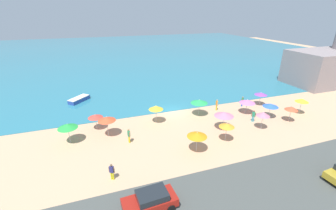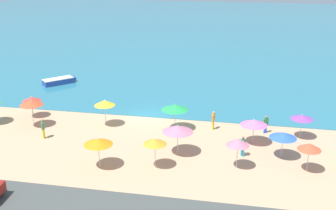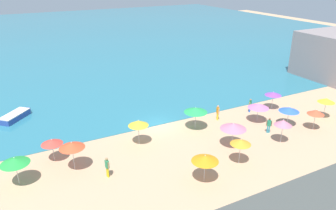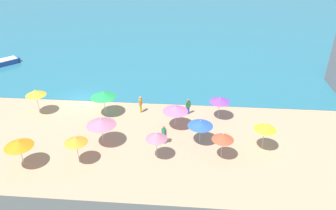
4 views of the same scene
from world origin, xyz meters
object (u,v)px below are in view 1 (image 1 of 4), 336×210
at_px(beach_umbrella_0, 224,114).
at_px(bather_0, 217,104).
at_px(beach_umbrella_11, 156,108).
at_px(beach_umbrella_13, 67,126).
at_px(beach_umbrella_9, 95,116).
at_px(beach_umbrella_4, 197,135).
at_px(beach_umbrella_5, 199,101).
at_px(beach_umbrella_2, 107,119).
at_px(beach_umbrella_8, 247,101).
at_px(bather_2, 129,135).
at_px(beach_umbrella_3, 261,94).
at_px(harbor_fortress, 336,60).
at_px(beach_umbrella_10, 302,100).
at_px(beach_umbrella_12, 263,114).
at_px(bather_1, 242,101).
at_px(beach_umbrella_6, 227,125).
at_px(bather_3, 253,115).
at_px(beach_umbrella_1, 271,105).
at_px(beach_umbrella_7, 292,108).
at_px(bather_4, 112,171).
at_px(parked_car_0, 150,200).

relative_size(beach_umbrella_0, bather_0, 1.43).
relative_size(beach_umbrella_11, beach_umbrella_13, 1.05).
bearing_deg(beach_umbrella_9, beach_umbrella_4, -41.16).
bearing_deg(beach_umbrella_4, beach_umbrella_5, 62.27).
distance_m(beach_umbrella_2, beach_umbrella_8, 20.06).
relative_size(beach_umbrella_5, bather_2, 1.41).
distance_m(beach_umbrella_3, harbor_fortress, 23.70).
relative_size(beach_umbrella_2, beach_umbrella_9, 1.24).
relative_size(beach_umbrella_9, beach_umbrella_10, 0.88).
xyz_separation_m(beach_umbrella_12, bather_1, (2.27, 7.17, -1.21)).
xyz_separation_m(beach_umbrella_6, beach_umbrella_10, (14.59, 3.02, 0.02)).
height_order(bather_2, bather_3, bather_2).
bearing_deg(bather_1, beach_umbrella_8, -113.79).
bearing_deg(beach_umbrella_5, bather_2, -159.73).
height_order(beach_umbrella_1, beach_umbrella_7, beach_umbrella_7).
bearing_deg(beach_umbrella_10, bather_3, 178.96).
relative_size(beach_umbrella_12, bather_4, 1.48).
bearing_deg(beach_umbrella_1, beach_umbrella_7, -48.61).
bearing_deg(beach_umbrella_6, bather_3, 26.35).
relative_size(beach_umbrella_1, beach_umbrella_7, 0.95).
bearing_deg(harbor_fortress, beach_umbrella_0, -162.15).
distance_m(beach_umbrella_6, harbor_fortress, 36.68).
bearing_deg(beach_umbrella_4, beach_umbrella_2, 143.51).
xyz_separation_m(beach_umbrella_4, harbor_fortress, (38.25, 13.95, 2.60)).
height_order(beach_umbrella_9, bather_4, beach_umbrella_9).
bearing_deg(beach_umbrella_8, parked_car_0, -145.55).
bearing_deg(beach_umbrella_0, beach_umbrella_8, 27.96).
bearing_deg(beach_umbrella_8, beach_umbrella_10, -20.27).
bearing_deg(beach_umbrella_4, beach_umbrella_6, 10.43).
xyz_separation_m(beach_umbrella_8, bather_4, (-20.44, -8.03, -0.98)).
bearing_deg(beach_umbrella_7, beach_umbrella_10, 23.23).
height_order(beach_umbrella_5, bather_2, beach_umbrella_5).
xyz_separation_m(beach_umbrella_2, beach_umbrella_6, (12.87, -5.71, -0.22)).
bearing_deg(bather_1, harbor_fortress, 10.85).
distance_m(beach_umbrella_13, bather_4, 8.95).
distance_m(beach_umbrella_2, harbor_fortress, 47.65).
bearing_deg(beach_umbrella_3, beach_umbrella_11, -178.34).
distance_m(bather_1, parked_car_0, 24.21).
bearing_deg(bather_4, parked_car_0, -60.82).
bearing_deg(bather_3, bather_2, 179.17).
xyz_separation_m(beach_umbrella_12, bather_3, (0.38, 2.10, -1.20)).
relative_size(bather_3, harbor_fortress, 0.11).
bearing_deg(beach_umbrella_13, beach_umbrella_2, 0.77).
xyz_separation_m(beach_umbrella_0, bather_2, (-11.98, 0.81, -1.18)).
height_order(beach_umbrella_4, beach_umbrella_5, beach_umbrella_5).
xyz_separation_m(parked_car_0, harbor_fortress, (44.96, 19.80, 3.85)).
bearing_deg(beach_umbrella_3, bather_1, 169.62).
xyz_separation_m(beach_umbrella_6, beach_umbrella_9, (-14.13, 7.99, -0.27)).
distance_m(beach_umbrella_3, beach_umbrella_8, 4.49).
distance_m(beach_umbrella_5, beach_umbrella_10, 15.06).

